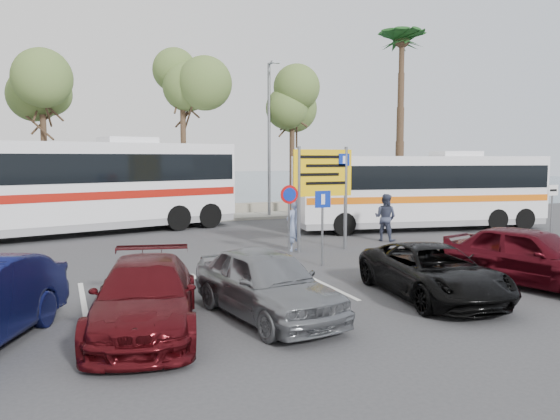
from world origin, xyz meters
name	(u,v)px	position (x,y,z in m)	size (l,w,h in m)	color
ground	(341,270)	(0.00, 0.00, 0.00)	(120.00, 120.00, 0.00)	#363639
kerb_strip	(213,218)	(0.00, 14.00, 0.07)	(44.00, 2.40, 0.15)	gray
seawall	(204,210)	(0.00, 16.00, 0.30)	(48.00, 0.80, 0.60)	gray
sea	(121,182)	(0.00, 60.00, 0.01)	(140.00, 140.00, 0.00)	#405A66
tree_left	(42,97)	(-8.00, 14.00, 6.00)	(3.20, 3.20, 7.20)	#382619
tree_mid	(182,89)	(-1.50, 14.00, 6.65)	(3.20, 3.20, 8.00)	#382619
tree_right	(292,103)	(4.50, 14.00, 6.17)	(3.20, 3.20, 7.40)	#382619
palm_tree	(402,43)	(11.50, 14.00, 9.87)	(4.80, 4.80, 11.20)	#382619
street_lamp_right	(270,131)	(3.00, 13.52, 4.60)	(0.45, 1.15, 8.01)	slate
direction_sign	(323,181)	(1.00, 3.20, 2.43)	(2.20, 0.12, 3.60)	slate
sign_no_stop	(289,209)	(-0.60, 2.38, 1.58)	(0.60, 0.08, 2.35)	slate
sign_parking	(322,217)	(-0.20, 0.79, 1.47)	(0.50, 0.07, 2.25)	slate
sign_taxi	(552,205)	(9.80, 1.49, 1.42)	(0.50, 0.07, 2.20)	slate
lane_markings	(320,281)	(-1.14, -1.00, 0.00)	(12.02, 4.20, 0.01)	silver
coach_bus_left	(83,189)	(-6.50, 10.50, 1.90)	(13.43, 6.08, 4.10)	white
coach_bus_right	(420,193)	(7.50, 6.50, 1.63)	(11.49, 4.28, 3.51)	white
car_silver_a	(266,283)	(-3.60, -3.50, 0.71)	(1.68, 4.17, 1.42)	slate
car_maroon	(145,296)	(-6.00, -3.50, 0.66)	(1.86, 4.57, 1.33)	#490C10
car_red	(531,256)	(3.50, -3.50, 0.76)	(1.80, 4.48, 1.53)	#490A13
suv_black	(433,272)	(0.50, -3.50, 0.61)	(2.03, 4.41, 1.23)	black
pedestrian_near	(294,225)	(0.04, 3.48, 0.90)	(0.65, 0.43, 1.79)	#8698C3
pedestrian_far	(385,217)	(4.24, 4.25, 0.91)	(0.89, 0.69, 1.83)	#383E54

